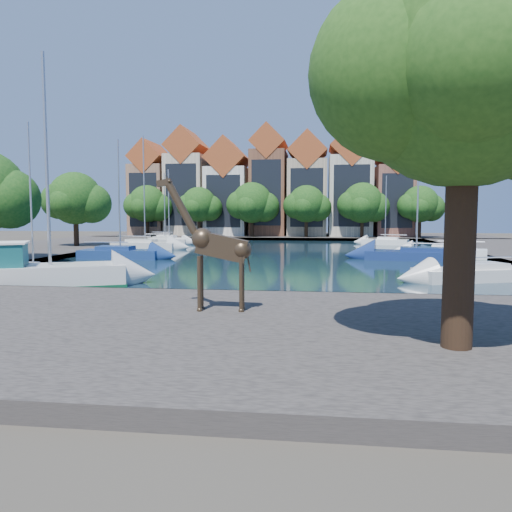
{
  "coord_description": "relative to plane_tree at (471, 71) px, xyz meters",
  "views": [
    {
      "loc": [
        3.82,
        -22.61,
        4.1
      ],
      "look_at": [
        1.23,
        -2.0,
        2.27
      ],
      "focal_mm": 35.0,
      "sensor_mm": 36.0,
      "label": 1
    }
  ],
  "objects": [
    {
      "name": "sailboat_right_c",
      "position": [
        7.38,
        32.42,
        -6.99
      ],
      "size": [
        7.26,
        4.31,
        10.91
      ],
      "color": "white",
      "rests_on": "water_basin"
    },
    {
      "name": "sailboat_left_d",
      "position": [
        -22.62,
        47.68,
        -6.96
      ],
      "size": [
        5.43,
        2.69,
        9.37
      ],
      "color": "white",
      "rests_on": "water_basin"
    },
    {
      "name": "sailboat_left_c",
      "position": [
        -22.62,
        38.8,
        -7.0
      ],
      "size": [
        7.18,
        2.89,
        12.21
      ],
      "color": "silver",
      "rests_on": "water_basin"
    },
    {
      "name": "motorsailer",
      "position": [
        -19.53,
        10.86,
        -6.63
      ],
      "size": [
        10.4,
        6.97,
        12.36
      ],
      "color": "silver",
      "rests_on": "water_basin"
    },
    {
      "name": "townhouse_west_end",
      "position": [
        -30.62,
        64.99,
        -0.31
      ],
      "size": [
        5.44,
        9.18,
        14.93
      ],
      "color": "#92694F",
      "rests_on": "far_quay"
    },
    {
      "name": "sailboat_right_b",
      "position": [
        4.38,
        29.57,
        -7.01
      ],
      "size": [
        8.72,
        4.27,
        13.0
      ],
      "color": "navy",
      "rests_on": "water_basin"
    },
    {
      "name": "townhouse_west_inner",
      "position": [
        -18.12,
        64.99,
        -0.32
      ],
      "size": [
        6.43,
        9.18,
        15.15
      ],
      "color": "white",
      "rests_on": "far_quay"
    },
    {
      "name": "giraffe_statue",
      "position": [
        -7.54,
        4.15,
        -4.8
      ],
      "size": [
        3.38,
        0.65,
        4.82
      ],
      "color": "#3E2E1F",
      "rests_on": "near_quay"
    },
    {
      "name": "far_tree_mid_west",
      "position": [
        -13.51,
        59.5,
        -2.38
      ],
      "size": [
        7.8,
        6.0,
        8.0
      ],
      "color": "#332114",
      "rests_on": "far_quay"
    },
    {
      "name": "sailboat_left_a",
      "position": [
        -20.03,
        13.01,
        -7.1
      ],
      "size": [
        5.5,
        2.87,
        9.07
      ],
      "color": "silver",
      "rests_on": "water_basin"
    },
    {
      "name": "side_tree_left_far",
      "position": [
        -29.51,
        37.0,
        -2.29
      ],
      "size": [
        7.28,
        5.6,
        7.88
      ],
      "color": "#332114",
      "rests_on": "left_quay"
    },
    {
      "name": "townhouse_east_mid",
      "position": [
        0.88,
        64.99,
        0.43
      ],
      "size": [
        6.43,
        9.18,
        16.65
      ],
      "color": "beige",
      "rests_on": "far_quay"
    },
    {
      "name": "near_quay",
      "position": [
        -7.62,
        2.01,
        -7.42
      ],
      "size": [
        50.0,
        14.0,
        0.5
      ],
      "primitive_type": "cube",
      "color": "#46413C",
      "rests_on": "ground"
    },
    {
      "name": "townhouse_center",
      "position": [
        -11.62,
        64.99,
        0.69
      ],
      "size": [
        5.44,
        9.18,
        16.93
      ],
      "color": "brown",
      "rests_on": "far_quay"
    },
    {
      "name": "far_tree_mid_east",
      "position": [
        -5.52,
        59.5,
        -2.54
      ],
      "size": [
        7.02,
        5.4,
        7.52
      ],
      "color": "#332114",
      "rests_on": "far_quay"
    },
    {
      "name": "ground",
      "position": [
        -7.62,
        9.01,
        -7.67
      ],
      "size": [
        160.0,
        160.0,
        0.0
      ],
      "primitive_type": "plane",
      "color": "#38332B",
      "rests_on": "ground"
    },
    {
      "name": "water_basin",
      "position": [
        -7.62,
        33.01,
        -7.63
      ],
      "size": [
        38.0,
        50.0,
        0.08
      ],
      "primitive_type": "cube",
      "color": "black",
      "rests_on": "ground"
    },
    {
      "name": "townhouse_east_end",
      "position": [
        7.38,
        64.99,
        -0.56
      ],
      "size": [
        5.44,
        9.18,
        14.43
      ],
      "color": "brown",
      "rests_on": "far_quay"
    },
    {
      "name": "plane_tree",
      "position": [
        0.0,
        0.0,
        0.0
      ],
      "size": [
        8.32,
        6.4,
        10.62
      ],
      "color": "#332114",
      "rests_on": "near_quay"
    },
    {
      "name": "far_quay",
      "position": [
        -7.62,
        65.01,
        -7.42
      ],
      "size": [
        60.0,
        16.0,
        0.5
      ],
      "primitive_type": "cube",
      "color": "#46413C",
      "rests_on": "ground"
    },
    {
      "name": "townhouse_east_inner",
      "position": [
        -5.62,
        64.99,
        0.06
      ],
      "size": [
        5.94,
        9.18,
        15.79
      ],
      "color": "tan",
      "rests_on": "far_quay"
    },
    {
      "name": "far_tree_far_east",
      "position": [
        10.48,
        59.5,
        -2.6
      ],
      "size": [
        6.76,
        5.2,
        7.36
      ],
      "color": "#332114",
      "rests_on": "far_quay"
    },
    {
      "name": "far_tree_west",
      "position": [
        -21.52,
        59.5,
        -2.6
      ],
      "size": [
        6.76,
        5.2,
        7.36
      ],
      "color": "#332114",
      "rests_on": "far_quay"
    },
    {
      "name": "townhouse_west_mid",
      "position": [
        -24.62,
        64.99,
        0.56
      ],
      "size": [
        5.94,
        9.18,
        16.79
      ],
      "color": "beige",
      "rests_on": "far_quay"
    },
    {
      "name": "sailboat_left_b",
      "position": [
        -20.85,
        27.64,
        -7.01
      ],
      "size": [
        6.97,
        2.5,
        10.21
      ],
      "color": "navy",
      "rests_on": "water_basin"
    },
    {
      "name": "sailboat_right_d",
      "position": [
        4.38,
        49.63,
        -7.08
      ],
      "size": [
        5.88,
        3.58,
        8.5
      ],
      "color": "white",
      "rests_on": "water_basin"
    },
    {
      "name": "left_quay",
      "position": [
        -32.62,
        33.01,
        -7.42
      ],
      "size": [
        14.0,
        52.0,
        0.5
      ],
      "primitive_type": "cube",
      "color": "#46413C",
      "rests_on": "ground"
    },
    {
      "name": "sailboat_right_a",
      "position": [
        5.22,
        16.87,
        -7.04
      ],
      "size": [
        7.15,
        4.48,
        10.06
      ],
      "color": "beige",
      "rests_on": "water_basin"
    },
    {
      "name": "sailboat_left_e",
      "position": [
        -22.62,
        45.97,
        -7.03
      ],
      "size": [
        5.38,
        2.48,
        8.79
      ],
      "color": "beige",
      "rests_on": "water_basin"
    },
    {
      "name": "far_tree_east",
      "position": [
        2.49,
        59.5,
        -2.43
      ],
      "size": [
        7.54,
        5.8,
        7.84
      ],
      "color": "#332114",
      "rests_on": "far_quay"
    },
    {
      "name": "far_tree_far_west",
      "position": [
        -29.51,
        59.5,
        -2.49
      ],
      "size": [
        7.28,
        5.6,
        7.68
      ],
      "color": "#332114",
      "rests_on": "far_quay"
    }
  ]
}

